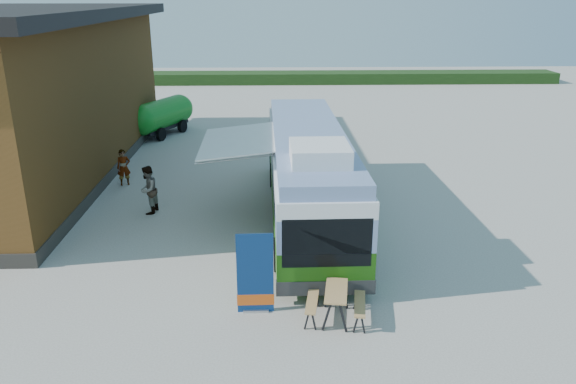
{
  "coord_description": "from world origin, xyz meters",
  "views": [
    {
      "loc": [
        0.85,
        -15.9,
        8.07
      ],
      "look_at": [
        1.42,
        2.9,
        1.4
      ],
      "focal_mm": 35.0,
      "sensor_mm": 36.0,
      "label": 1
    }
  ],
  "objects_px": {
    "bus": "(308,171)",
    "person_a": "(124,167)",
    "person_b": "(148,190)",
    "slurry_tanker": "(161,115)",
    "banner": "(255,281)",
    "picnic_table": "(336,298)"
  },
  "relations": [
    {
      "from": "bus",
      "to": "person_a",
      "type": "relative_size",
      "value": 7.93
    },
    {
      "from": "bus",
      "to": "person_b",
      "type": "relative_size",
      "value": 6.82
    },
    {
      "from": "slurry_tanker",
      "to": "banner",
      "type": "bearing_deg",
      "value": -49.09
    },
    {
      "from": "bus",
      "to": "person_b",
      "type": "height_order",
      "value": "bus"
    },
    {
      "from": "person_a",
      "to": "person_b",
      "type": "bearing_deg",
      "value": -81.55
    },
    {
      "from": "slurry_tanker",
      "to": "person_b",
      "type": "bearing_deg",
      "value": -58.01
    },
    {
      "from": "person_b",
      "to": "banner",
      "type": "bearing_deg",
      "value": 41.91
    },
    {
      "from": "person_b",
      "to": "slurry_tanker",
      "type": "distance_m",
      "value": 12.86
    },
    {
      "from": "banner",
      "to": "person_a",
      "type": "bearing_deg",
      "value": 118.61
    },
    {
      "from": "bus",
      "to": "person_b",
      "type": "distance_m",
      "value": 6.24
    },
    {
      "from": "bus",
      "to": "picnic_table",
      "type": "bearing_deg",
      "value": -88.51
    },
    {
      "from": "picnic_table",
      "to": "person_a",
      "type": "distance_m",
      "value": 13.88
    },
    {
      "from": "picnic_table",
      "to": "bus",
      "type": "bearing_deg",
      "value": 101.0
    },
    {
      "from": "person_b",
      "to": "slurry_tanker",
      "type": "bearing_deg",
      "value": -160.56
    },
    {
      "from": "banner",
      "to": "person_b",
      "type": "height_order",
      "value": "banner"
    },
    {
      "from": "banner",
      "to": "slurry_tanker",
      "type": "distance_m",
      "value": 20.98
    },
    {
      "from": "banner",
      "to": "picnic_table",
      "type": "height_order",
      "value": "banner"
    },
    {
      "from": "bus",
      "to": "banner",
      "type": "bearing_deg",
      "value": -106.25
    },
    {
      "from": "person_a",
      "to": "slurry_tanker",
      "type": "bearing_deg",
      "value": 71.11
    },
    {
      "from": "picnic_table",
      "to": "person_a",
      "type": "xyz_separation_m",
      "value": [
        -8.18,
        11.21,
        0.17
      ]
    },
    {
      "from": "banner",
      "to": "slurry_tanker",
      "type": "height_order",
      "value": "banner"
    },
    {
      "from": "bus",
      "to": "picnic_table",
      "type": "xyz_separation_m",
      "value": [
        0.29,
        -7.01,
        -1.24
      ]
    }
  ]
}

